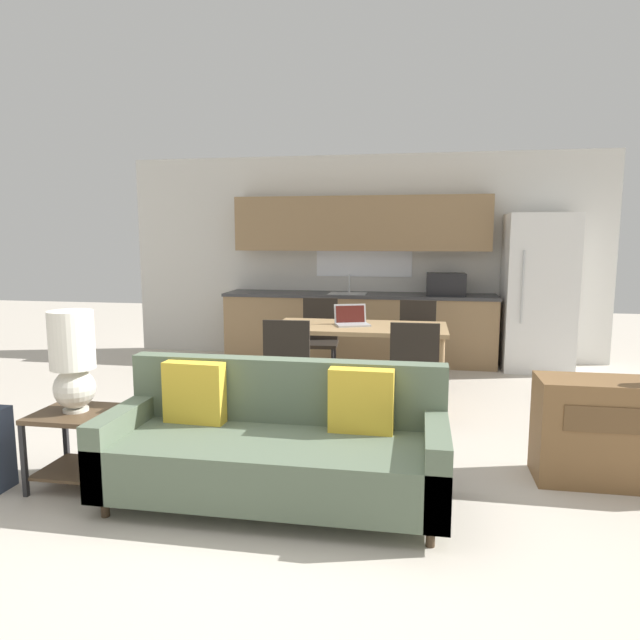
{
  "coord_description": "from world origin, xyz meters",
  "views": [
    {
      "loc": [
        0.79,
        -3.07,
        1.62
      ],
      "look_at": [
        -0.02,
        1.5,
        0.95
      ],
      "focal_mm": 32.0,
      "sensor_mm": 36.0,
      "label": 1
    }
  ],
  "objects": [
    {
      "name": "laptop",
      "position": [
        0.13,
        2.46,
        0.82
      ],
      "size": [
        0.39,
        0.35,
        0.2
      ],
      "rotation": [
        0.0,
        0.0,
        0.34
      ],
      "color": "#B7BABC",
      "rests_on": "dining_table"
    },
    {
      "name": "dining_chair_near_left",
      "position": [
        -0.32,
        1.67,
        0.51
      ],
      "size": [
        0.44,
        0.44,
        0.93
      ],
      "rotation": [
        0.0,
        0.0,
        3.19
      ],
      "color": "black",
      "rests_on": "ground_plane"
    },
    {
      "name": "dining_chair_far_left",
      "position": [
        -0.33,
        3.23,
        0.51
      ],
      "size": [
        0.45,
        0.45,
        0.93
      ],
      "rotation": [
        0.0,
        0.0,
        0.08
      ],
      "color": "black",
      "rests_on": "ground_plane"
    },
    {
      "name": "ground_plane",
      "position": [
        0.0,
        0.0,
        0.0
      ],
      "size": [
        20.0,
        20.0,
        0.0
      ],
      "primitive_type": "plane",
      "color": "beige"
    },
    {
      "name": "dining_chair_far_right",
      "position": [
        0.76,
        3.19,
        0.51
      ],
      "size": [
        0.46,
        0.46,
        0.93
      ],
      "rotation": [
        0.0,
        0.0,
        -0.09
      ],
      "color": "black",
      "rests_on": "ground_plane"
    },
    {
      "name": "credenza",
      "position": [
        2.22,
        0.84,
        0.35
      ],
      "size": [
        1.28,
        0.41,
        0.7
      ],
      "color": "brown",
      "rests_on": "ground_plane"
    },
    {
      "name": "refrigerator",
      "position": [
        2.2,
        4.23,
        0.95
      ],
      "size": [
        0.81,
        0.73,
        1.91
      ],
      "color": "white",
      "rests_on": "ground_plane"
    },
    {
      "name": "dining_table",
      "position": [
        0.21,
        2.43,
        0.7
      ],
      "size": [
        1.68,
        0.82,
        0.77
      ],
      "color": "tan",
      "rests_on": "ground_plane"
    },
    {
      "name": "side_table",
      "position": [
        -1.42,
        0.18,
        0.34
      ],
      "size": [
        0.47,
        0.47,
        0.5
      ],
      "color": "brown",
      "rests_on": "ground_plane"
    },
    {
      "name": "wall_back",
      "position": [
        0.0,
        4.63,
        1.35
      ],
      "size": [
        6.4,
        0.07,
        2.7
      ],
      "color": "silver",
      "rests_on": "ground_plane"
    },
    {
      "name": "kitchen_counter",
      "position": [
        0.02,
        4.33,
        0.84
      ],
      "size": [
        3.51,
        0.65,
        2.15
      ],
      "color": "#8E704C",
      "rests_on": "ground_plane"
    },
    {
      "name": "dining_chair_near_right",
      "position": [
        0.75,
        1.7,
        0.51
      ],
      "size": [
        0.42,
        0.42,
        0.93
      ],
      "rotation": [
        0.0,
        0.0,
        3.15
      ],
      "color": "black",
      "rests_on": "ground_plane"
    },
    {
      "name": "table_lamp",
      "position": [
        -1.41,
        0.19,
        0.85
      ],
      "size": [
        0.28,
        0.28,
        0.66
      ],
      "color": "silver",
      "rests_on": "side_table"
    },
    {
      "name": "couch",
      "position": [
        -0.07,
        0.22,
        0.34
      ],
      "size": [
        2.08,
        0.8,
        0.84
      ],
      "color": "#3D2D1E",
      "rests_on": "ground_plane"
    }
  ]
}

